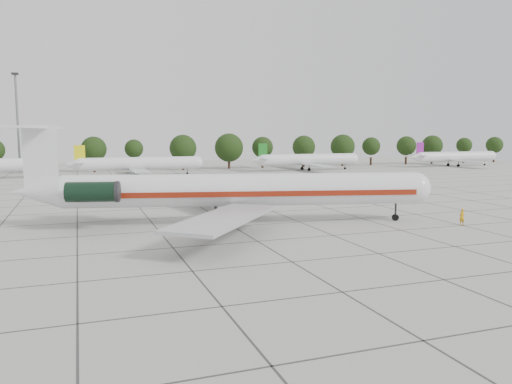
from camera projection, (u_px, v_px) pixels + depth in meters
ground at (233, 226)px, 54.38m from camera, size 260.00×260.00×0.00m
apron_joints at (201, 207)px, 68.41m from camera, size 170.00×170.00×0.02m
main_airliner at (222, 190)px, 55.47m from camera, size 46.14×35.69×10.95m
ground_crew at (462, 217)px, 55.05m from camera, size 0.67×0.45×1.83m
bg_airliner_c at (139, 164)px, 117.64m from camera, size 28.24×27.20×7.40m
bg_airliner_d at (308, 160)px, 135.77m from camera, size 28.24×27.20×7.40m
bg_airliner_e at (456, 157)px, 152.46m from camera, size 28.24×27.20×7.40m
tree_line at (94, 149)px, 129.27m from camera, size 249.86×8.44×10.22m
floodlight_mast at (17, 117)px, 128.73m from camera, size 1.60×1.60×25.45m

